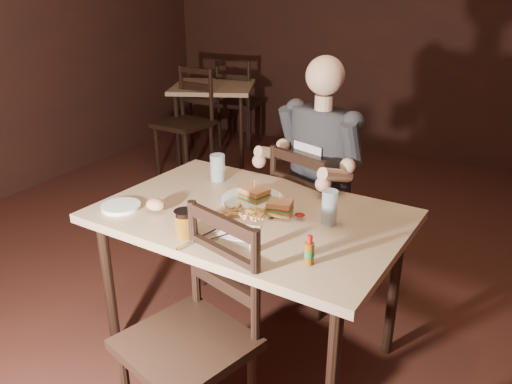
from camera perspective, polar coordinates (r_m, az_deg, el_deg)
The scene contains 23 objects.
room_shell at distance 2.01m, azimuth 4.03°, elevation 13.62°, with size 7.00×7.00×7.00m.
main_table at distance 2.27m, azimuth -0.59°, elevation -3.95°, with size 1.40×0.99×0.77m.
bg_table at distance 5.24m, azimuth -4.90°, elevation 11.12°, with size 1.05×1.05×0.77m.
chair_far at distance 2.84m, azimuth 7.16°, elevation -3.66°, with size 0.43×0.47×0.93m, color black, non-canonical shape.
chair_near at distance 1.97m, azimuth -8.01°, elevation -16.75°, with size 0.43×0.47×0.94m, color black, non-canonical shape.
bg_chair_far at distance 5.74m, azimuth -1.84°, elevation 10.21°, with size 0.45×0.49×0.97m, color black, non-canonical shape.
bg_chair_near at distance 4.84m, azimuth -8.35°, elevation 7.78°, with size 0.46×0.50×1.00m, color black, non-canonical shape.
diner at distance 2.64m, azimuth 6.97°, elevation 5.28°, with size 0.53×0.41×0.91m, color #312F34, non-canonical shape.
dinner_plate at distance 2.34m, azimuth -0.39°, elevation -0.97°, with size 0.28×0.28×0.02m, color white.
sandwich_left at distance 2.30m, azimuth -0.16°, elevation 0.22°, with size 0.12×0.10×0.10m, color #C47F4C, non-canonical shape.
sandwich_right at distance 2.17m, azimuth 2.74°, elevation -1.37°, with size 0.10×0.09×0.09m, color #C47F4C, non-canonical shape.
fries_pile at distance 2.17m, azimuth -1.08°, elevation -2.15°, with size 0.23×0.16×0.04m, color tan, non-canonical shape.
ketchup_dollop at distance 2.17m, azimuth 5.03°, elevation -2.62°, with size 0.04×0.04×0.01m, color maroon.
glass_left at distance 2.58m, azimuth -4.40°, elevation 2.77°, with size 0.08×0.08×0.14m, color silver.
glass_right at distance 2.12m, azimuth 8.38°, elevation -1.77°, with size 0.07×0.07×0.15m, color silver.
hot_sauce at distance 1.82m, azimuth 6.13°, elevation -6.58°, with size 0.04×0.04×0.12m, color brown, non-canonical shape.
salt_shaker at distance 1.91m, azimuth -0.19°, elevation -5.83°, with size 0.04×0.04×0.07m, color white, non-canonical shape.
syrup_dispenser at distance 2.03m, azimuth -8.10°, elevation -3.58°, with size 0.09×0.09×0.11m, color brown, non-canonical shape.
napkin at distance 2.06m, azimuth -1.99°, elevation -4.61°, with size 0.16×0.15×0.00m, color white.
knife at distance 2.01m, azimuth -6.73°, elevation -5.38°, with size 0.01×0.22×0.01m, color silver.
fork at distance 2.03m, azimuth -3.33°, elevation -4.87°, with size 0.01×0.15×0.00m, color silver.
side_plate at distance 2.35m, azimuth -15.17°, elevation -1.69°, with size 0.17×0.17×0.01m, color white.
bread_roll at distance 2.26m, azimuth -11.40°, elevation -1.42°, with size 0.09×0.07×0.05m, color tan.
Camera 1 is at (0.81, -1.82, 1.71)m, focal length 35.00 mm.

